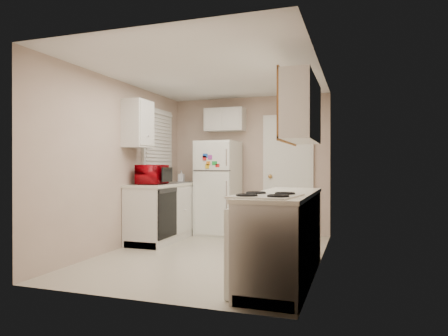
% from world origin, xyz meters
% --- Properties ---
extents(floor, '(3.80, 3.80, 0.00)m').
position_xyz_m(floor, '(0.00, 0.00, 0.00)').
color(floor, beige).
rests_on(floor, ground).
extents(ceiling, '(3.80, 3.80, 0.00)m').
position_xyz_m(ceiling, '(0.00, 0.00, 2.40)').
color(ceiling, white).
rests_on(ceiling, floor).
extents(wall_left, '(3.80, 3.80, 0.00)m').
position_xyz_m(wall_left, '(-1.40, 0.00, 1.20)').
color(wall_left, '#C1A896').
rests_on(wall_left, floor).
extents(wall_right, '(3.80, 3.80, 0.00)m').
position_xyz_m(wall_right, '(1.40, 0.00, 1.20)').
color(wall_right, '#C1A896').
rests_on(wall_right, floor).
extents(wall_back, '(2.80, 2.80, 0.00)m').
position_xyz_m(wall_back, '(0.00, 1.90, 1.20)').
color(wall_back, '#C1A896').
rests_on(wall_back, floor).
extents(wall_front, '(2.80, 2.80, 0.00)m').
position_xyz_m(wall_front, '(0.00, -1.90, 1.20)').
color(wall_front, '#C1A896').
rests_on(wall_front, floor).
extents(left_counter, '(0.60, 1.80, 0.90)m').
position_xyz_m(left_counter, '(-1.10, 0.90, 0.45)').
color(left_counter, silver).
rests_on(left_counter, floor).
extents(dishwasher, '(0.03, 0.58, 0.72)m').
position_xyz_m(dishwasher, '(-0.81, 0.30, 0.49)').
color(dishwasher, black).
rests_on(dishwasher, floor).
extents(sink, '(0.54, 0.74, 0.16)m').
position_xyz_m(sink, '(-1.10, 1.05, 0.86)').
color(sink, gray).
rests_on(sink, left_counter).
extents(microwave, '(0.58, 0.39, 0.36)m').
position_xyz_m(microwave, '(-1.14, 0.45, 1.05)').
color(microwave, '#8A0108').
rests_on(microwave, left_counter).
extents(soap_bottle, '(0.10, 0.10, 0.20)m').
position_xyz_m(soap_bottle, '(-1.09, 1.39, 1.00)').
color(soap_bottle, silver).
rests_on(soap_bottle, left_counter).
extents(window_blinds, '(0.10, 0.98, 1.08)m').
position_xyz_m(window_blinds, '(-1.36, 1.05, 1.60)').
color(window_blinds, silver).
rests_on(window_blinds, wall_left).
extents(upper_cabinet_left, '(0.30, 0.45, 0.70)m').
position_xyz_m(upper_cabinet_left, '(-1.25, 0.22, 1.80)').
color(upper_cabinet_left, silver).
rests_on(upper_cabinet_left, wall_left).
extents(refrigerator, '(0.69, 0.67, 1.60)m').
position_xyz_m(refrigerator, '(-0.44, 1.51, 0.80)').
color(refrigerator, white).
rests_on(refrigerator, floor).
extents(cabinet_over_fridge, '(0.70, 0.30, 0.40)m').
position_xyz_m(cabinet_over_fridge, '(-0.40, 1.75, 2.00)').
color(cabinet_over_fridge, silver).
rests_on(cabinet_over_fridge, wall_back).
extents(interior_door, '(0.86, 0.06, 2.08)m').
position_xyz_m(interior_door, '(0.70, 1.86, 1.02)').
color(interior_door, white).
rests_on(interior_door, floor).
extents(right_counter, '(0.60, 2.00, 0.90)m').
position_xyz_m(right_counter, '(1.10, -0.80, 0.45)').
color(right_counter, silver).
rests_on(right_counter, floor).
extents(stove, '(0.62, 0.73, 0.81)m').
position_xyz_m(stove, '(1.05, -1.39, 0.41)').
color(stove, white).
rests_on(stove, floor).
extents(upper_cabinet_right, '(0.30, 1.20, 0.70)m').
position_xyz_m(upper_cabinet_right, '(1.25, -0.50, 1.80)').
color(upper_cabinet_right, silver).
rests_on(upper_cabinet_right, wall_right).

